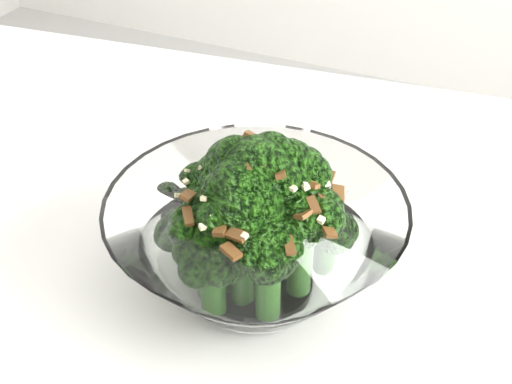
% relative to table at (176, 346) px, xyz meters
% --- Properties ---
extents(table, '(1.28, 0.93, 0.75)m').
position_rel_table_xyz_m(table, '(0.00, 0.00, 0.00)').
color(table, white).
rests_on(table, ground).
extents(broccoli_dish, '(0.22, 0.22, 0.14)m').
position_rel_table_xyz_m(broccoli_dish, '(0.06, 0.03, 0.12)').
color(broccoli_dish, white).
rests_on(broccoli_dish, table).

